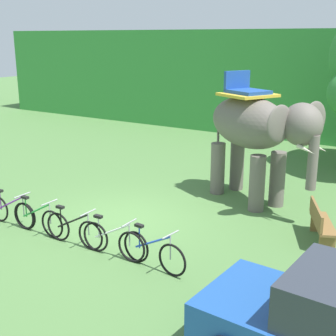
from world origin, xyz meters
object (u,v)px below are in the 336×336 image
at_px(bike_green, 38,219).
at_px(bike_blue, 153,252).
at_px(bike_white, 113,240).
at_px(elephant, 256,129).
at_px(wooden_bench, 320,222).
at_px(bike_purple, 12,211).
at_px(bike_black, 74,230).

height_order(bike_green, bike_blue, same).
height_order(bike_white, bike_blue, same).
relative_size(elephant, bike_green, 2.42).
bearing_deg(wooden_bench, bike_blue, -128.42).
xyz_separation_m(bike_purple, bike_black, (2.21, -0.03, 0.00)).
distance_m(bike_green, bike_white, 2.38).
bearing_deg(wooden_bench, bike_green, -151.53).
bearing_deg(bike_purple, bike_black, -0.90).
distance_m(bike_purple, bike_green, 0.97).
bearing_deg(bike_white, wooden_bench, 41.81).
relative_size(bike_blue, wooden_bench, 1.11).
relative_size(bike_purple, bike_black, 1.00).
bearing_deg(bike_green, wooden_bench, 28.47).
distance_m(bike_purple, wooden_bench, 7.75).
relative_size(bike_purple, wooden_bench, 1.11).
relative_size(elephant, wooden_bench, 2.70).
height_order(bike_white, wooden_bench, bike_white).
xyz_separation_m(bike_black, bike_blue, (2.22, 0.04, 0.00)).
height_order(bike_purple, bike_green, same).
xyz_separation_m(bike_green, bike_blue, (3.46, 0.01, 0.00)).
distance_m(bike_purple, bike_white, 3.36).
bearing_deg(elephant, bike_black, -115.66).
bearing_deg(elephant, bike_purple, -132.84).
bearing_deg(bike_purple, bike_white, -0.18).
relative_size(elephant, bike_black, 2.42).
bearing_deg(wooden_bench, bike_white, -138.19).
relative_size(bike_green, bike_white, 1.00).
xyz_separation_m(elephant, bike_purple, (-4.62, -4.98, -1.82)).
height_order(bike_black, wooden_bench, bike_black).
height_order(elephant, bike_blue, elephant).
bearing_deg(bike_black, bike_purple, 179.10).
xyz_separation_m(bike_purple, bike_white, (3.36, -0.01, 0.00)).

